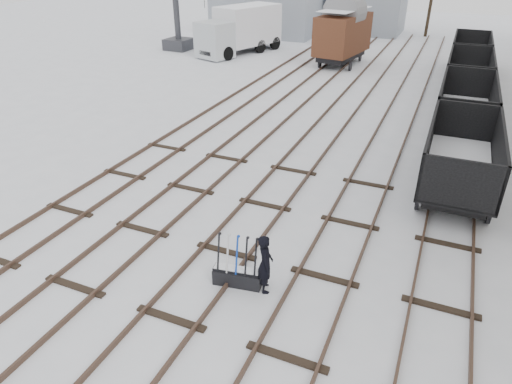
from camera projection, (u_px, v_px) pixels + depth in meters
ground at (226, 252)px, 13.52m from camera, size 120.00×120.00×0.00m
tracks at (340, 112)px, 24.50m from camera, size 13.90×52.00×0.16m
shed_left at (270, 11)px, 46.08m from camera, size 10.00×8.00×4.10m
shed_right at (368, 9)px, 46.07m from camera, size 7.00×6.00×4.50m
ground_frame at (238, 275)px, 12.13m from camera, size 1.35×0.62×1.49m
worker at (265, 264)px, 11.68m from camera, size 0.64×0.73×1.67m
freight_wagon_a at (459, 167)px, 16.47m from camera, size 2.43×6.08×2.48m
freight_wagon_b at (464, 114)px, 21.63m from camera, size 2.43×6.08×2.48m
freight_wagon_c at (467, 81)px, 26.78m from camera, size 2.43×6.08×2.48m
freight_wagon_d at (469, 59)px, 31.94m from camera, size 2.43×6.08×2.48m
box_van_wagon at (343, 33)px, 33.46m from camera, size 3.56×5.56×3.95m
lorry at (240, 29)px, 37.24m from camera, size 4.32×8.46×3.67m
panel_van at (343, 32)px, 40.74m from camera, size 2.29×4.93×2.14m
crane at (178, 16)px, 38.34m from camera, size 2.15×6.02×10.29m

